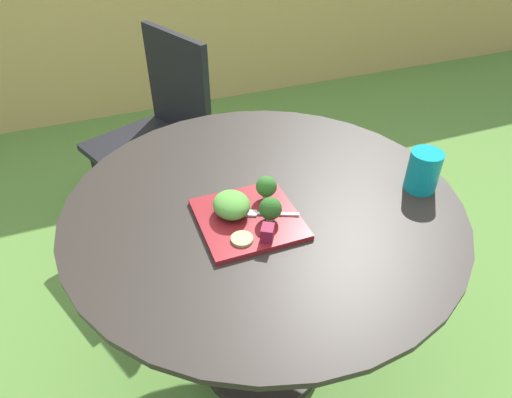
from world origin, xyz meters
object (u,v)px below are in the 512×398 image
Objects in this scene: drinking_glass at (423,173)px; fork at (264,214)px; patio_chair at (161,123)px; salad_plate at (248,219)px.

fork is (-0.46, 0.03, -0.04)m from drinking_glass.
drinking_glass is at bearing -4.06° from fork.
patio_chair is 7.65× the size of drinking_glass.
drinking_glass is 0.47m from fork.
patio_chair reaches higher than salad_plate.
patio_chair is 1.19m from drinking_glass.
salad_plate is (0.05, -0.99, 0.21)m from patio_chair.
salad_plate is at bearing -86.97° from patio_chair.
fork is at bearing -84.67° from patio_chair.
salad_plate is 0.51m from drinking_glass.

